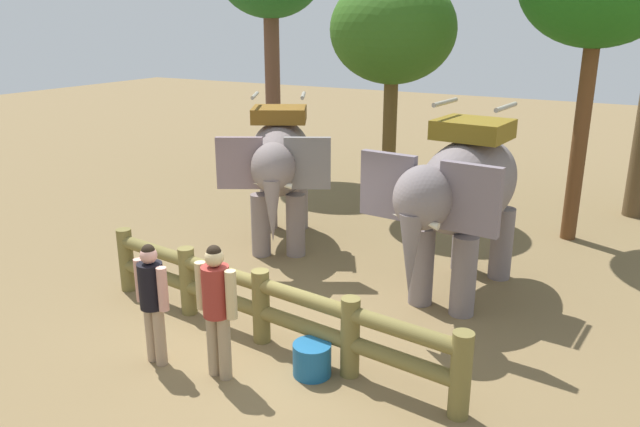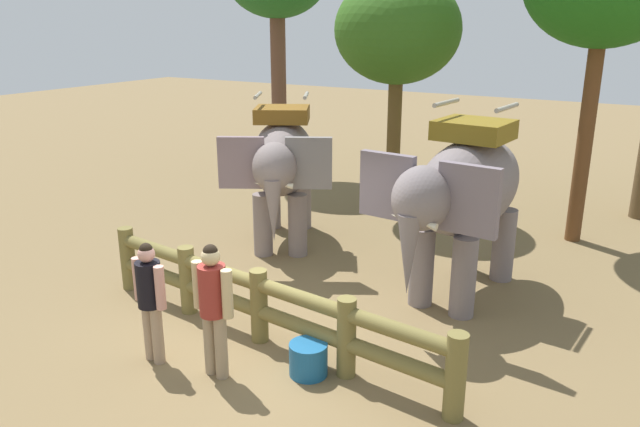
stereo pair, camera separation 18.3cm
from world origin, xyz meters
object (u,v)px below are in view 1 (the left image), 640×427
Objects in this scene: elephant_center at (463,192)px; tourist_man_in_blue at (152,296)px; feed_bucket at (312,359)px; tree_far_left at (393,32)px; log_fence at (261,301)px; elephant_near_left at (279,163)px; tourist_woman_in_black at (217,302)px.

elephant_center is 2.21× the size of tourist_man_in_blue.
feed_bucket is (-0.86, -3.18, -1.51)m from elephant_center.
tree_far_left is 10.77× the size of feed_bucket.
log_fence is 1.46m from tourist_man_in_blue.
elephant_center is at bearing -53.36° from tree_far_left.
elephant_near_left is 2.10× the size of tourist_man_in_blue.
elephant_center is 0.69× the size of tree_far_left.
elephant_near_left is 1.96× the size of tourist_woman_in_black.
elephant_center is 4.85m from tourist_man_in_blue.
tree_far_left is (-1.01, 7.60, 3.00)m from tourist_woman_in_black.
log_fence is at bearing -61.27° from elephant_near_left.
tourist_man_in_blue is (0.98, -4.50, -0.70)m from elephant_near_left.
elephant_near_left is 3.79m from elephant_center.
elephant_center reaches higher than log_fence.
feed_bucket is (0.99, 0.59, -0.80)m from tourist_woman_in_black.
tourist_woman_in_black is at bearing 8.58° from tourist_man_in_blue.
log_fence is at bearing -81.69° from tree_far_left.
tourist_man_in_blue is at bearing -77.76° from elephant_near_left.
tourist_woman_in_black is 8.23m from tree_far_left.
tourist_man_in_blue is at bearing -89.34° from tree_far_left.
elephant_center reaches higher than tourist_man_in_blue.
elephant_near_left reaches higher than feed_bucket.
tourist_woman_in_black is at bearing -116.10° from elephant_center.
tree_far_left is at bearing 105.88° from feed_bucket.
log_fence is at bearing 92.28° from tourist_woman_in_black.
feed_bucket is (1.99, -7.01, -3.79)m from tree_far_left.
elephant_near_left is 4.66m from tourist_man_in_blue.
feed_bucket is at bearing -74.12° from tree_far_left.
log_fence is at bearing -124.06° from elephant_center.
elephant_near_left is 7.07× the size of feed_bucket.
tree_far_left is (-0.97, 6.62, 3.40)m from log_fence.
elephant_near_left is at bearing 170.94° from elephant_center.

